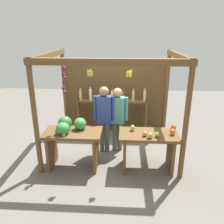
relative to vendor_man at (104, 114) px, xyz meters
name	(u,v)px	position (x,y,z in m)	size (l,w,h in m)	color
ground_plane	(113,148)	(0.18, 0.14, -0.96)	(12.00, 12.00, 0.00)	slate
market_stall	(114,90)	(0.18, 0.61, 0.41)	(2.92, 2.27, 2.30)	brown
fruit_counter_left	(71,136)	(-0.62, -0.65, -0.25)	(1.18, 0.64, 1.09)	brown
fruit_counter_right	(149,144)	(0.97, -0.67, -0.37)	(1.18, 0.64, 0.96)	brown
bottle_shelf_unit	(112,107)	(0.12, 0.95, -0.15)	(1.87, 0.22, 1.36)	brown
vendor_man	(104,114)	(0.00, 0.00, 0.00)	(0.48, 0.22, 1.60)	#4B5656
vendor_woman	(117,114)	(0.30, 0.09, -0.03)	(0.48, 0.21, 1.55)	#575954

